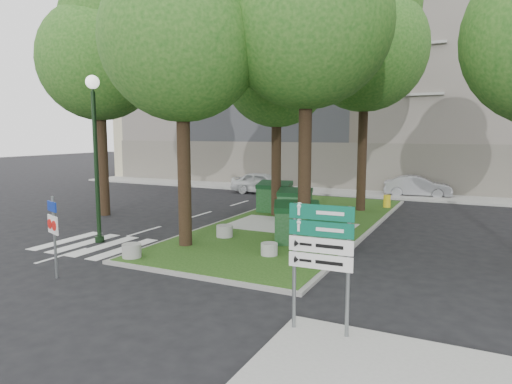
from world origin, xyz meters
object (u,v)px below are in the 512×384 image
Objects in this scene: dumpster_b at (295,205)px; tree_median_near_right at (310,4)px; dumpster_c at (297,223)px; traffic_sign_pole at (54,226)px; litter_bin at (387,201)px; tree_median_near_left at (184,24)px; directional_sign at (321,248)px; car_white at (263,183)px; street_lamp at (95,139)px; car_silver at (418,186)px; tree_median_mid at (279,62)px; bollard_left at (132,251)px; bollard_right at (269,249)px; dumpster_a at (274,197)px; bollard_mid at (225,231)px; tree_median_far at (368,37)px; dumpster_d at (328,231)px; tree_street_left at (101,49)px.

tree_median_near_right is at bearing -76.62° from dumpster_b.
traffic_sign_pole reaches higher than dumpster_c.
tree_median_near_right reaches higher than litter_bin.
tree_median_near_left reaches higher than directional_sign.
litter_bin is 0.25× the size of directional_sign.
litter_bin is 0.15× the size of car_white.
street_lamp reaches higher than car_silver.
bollard_left is at bearing -97.80° from tree_median_mid.
tree_median_mid reaches higher than litter_bin.
car_silver is (0.83, 5.46, 0.21)m from litter_bin.
street_lamp is (-6.87, -2.68, -4.31)m from tree_median_near_right.
tree_median_near_right is 6.24× the size of dumpster_c.
bollard_left is 1.10× the size of bollard_right.
directional_sign is at bearing -70.39° from dumpster_a.
directional_sign reaches higher than bollard_left.
dumpster_a is at bearing 125.11° from dumpster_b.
tree_median_far is at bearing 68.07° from bollard_mid.
street_lamp is (-3.35, -7.92, 2.85)m from dumpster_a.
car_silver is at bearing 56.59° from dumpster_b.
tree_median_mid is 12.23m from traffic_sign_pole.
dumpster_a is (-0.52, 0.75, -6.16)m from tree_median_mid.
litter_bin is 14.42m from street_lamp.
dumpster_c is at bearing -67.13° from dumpster_a.
car_silver is (1.03, 14.83, -0.08)m from dumpster_d.
tree_median_near_left is 18.23× the size of bollard_left.
street_lamp is at bearing -124.78° from tree_median_far.
bollard_right is at bearing -94.29° from tree_median_far.
tree_median_near_right is 8.54m from street_lamp.
directional_sign reaches higher than bollard_mid.
bollard_mid is (-1.08, -4.27, -0.44)m from dumpster_b.
bollard_mid is at bearing 29.98° from street_lamp.
traffic_sign_pole is at bearing -107.88° from bollard_left.
tree_median_mid is 10.40m from car_white.
tree_median_near_left reaches higher than dumpster_a.
tree_median_far reaches higher than tree_median_mid.
dumpster_d reaches higher than bollard_right.
dumpster_d is (3.91, -4.98, -6.25)m from tree_median_mid.
litter_bin is at bearing 164.13° from car_silver.
tree_median_near_left reaches higher than car_silver.
directional_sign is (7.48, -0.33, 0.32)m from traffic_sign_pole.
dumpster_a reaches higher than car_silver.
car_silver is at bearing 82.30° from tree_median_near_right.
litter_bin is 0.16× the size of car_silver.
dumpster_c is 0.75× the size of directional_sign.
directional_sign is at bearing -84.45° from litter_bin.
car_silver is (12.44, 12.85, -7.01)m from tree_street_left.
directional_sign is (5.61, -11.06, -5.23)m from tree_median_mid.
tree_street_left is at bearing -178.12° from dumpster_b.
dumpster_c is 2.95× the size of litter_bin.
dumpster_b is 2.80× the size of bollard_mid.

